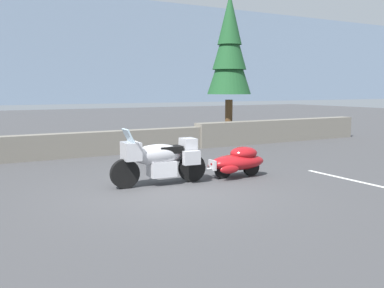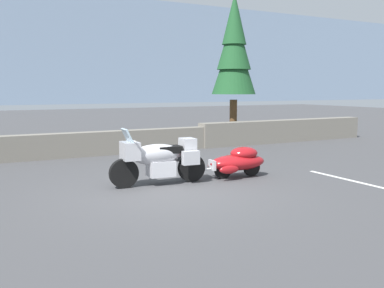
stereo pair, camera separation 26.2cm
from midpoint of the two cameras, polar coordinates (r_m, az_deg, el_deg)
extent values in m
plane|color=#424244|center=(9.38, -3.59, -6.28)|extent=(80.00, 80.00, 0.00)
cube|color=slate|center=(14.64, -13.47, 0.02)|extent=(8.00, 0.47, 0.79)
cube|color=slate|center=(18.46, 11.17, 1.74)|extent=(8.00, 0.57, 0.92)
cylinder|color=black|center=(9.72, -9.64, -3.90)|extent=(0.67, 0.19, 0.66)
cylinder|color=black|center=(10.28, -0.74, -3.19)|extent=(0.67, 0.19, 0.66)
cube|color=silver|center=(9.97, -4.80, -3.24)|extent=(0.63, 0.48, 0.36)
ellipsoid|color=#B2B2B7|center=(9.89, -5.36, -1.41)|extent=(1.23, 0.52, 0.48)
cube|color=#B2B2B7|center=(9.68, -8.85, -0.93)|extent=(0.40, 0.54, 0.40)
cube|color=#9EB7C6|center=(9.62, -9.17, 1.00)|extent=(0.22, 0.45, 0.34)
cube|color=black|center=(9.98, -3.75, -0.73)|extent=(0.58, 0.40, 0.16)
cube|color=#B2B2B7|center=(10.15, -1.26, -0.01)|extent=(0.35, 0.42, 0.28)
cube|color=#B2B2B7|center=(9.89, -0.81, -1.84)|extent=(0.41, 0.19, 0.32)
cube|color=#B2B2B7|center=(10.44, -2.18, -1.36)|extent=(0.41, 0.19, 0.32)
cylinder|color=silver|center=(9.66, -8.59, 0.44)|extent=(0.09, 0.70, 0.04)
cylinder|color=silver|center=(9.69, -9.39, -2.43)|extent=(0.26, 0.09, 0.54)
cylinder|color=black|center=(10.67, 3.42, -3.41)|extent=(0.45, 0.13, 0.44)
cylinder|color=black|center=(11.09, 7.17, -3.05)|extent=(0.45, 0.13, 0.44)
ellipsoid|color=maroon|center=(10.84, 5.34, -2.40)|extent=(1.54, 0.78, 0.40)
ellipsoid|color=maroon|center=(10.90, 6.17, -1.19)|extent=(0.76, 0.61, 0.32)
cube|color=silver|center=(10.51, 2.00, -2.79)|extent=(0.08, 0.32, 0.24)
ellipsoid|color=maroon|center=(10.39, 4.27, -3.38)|extent=(0.53, 0.18, 0.20)
ellipsoid|color=maroon|center=(10.94, 2.62, -2.82)|extent=(0.53, 0.18, 0.20)
cylinder|color=silver|center=(10.35, 0.08, -3.45)|extent=(0.70, 0.10, 0.05)
cylinder|color=brown|center=(18.16, 4.47, 3.10)|extent=(0.31, 0.31, 1.76)
cone|color=#1E5128|center=(18.15, 4.55, 10.99)|extent=(1.82, 1.82, 2.78)
cone|color=#1E5128|center=(18.22, 4.57, 13.62)|extent=(1.41, 1.41, 2.43)
cone|color=#1E5128|center=(18.33, 4.60, 16.22)|extent=(1.00, 1.00, 2.08)
cube|color=silver|center=(10.91, 21.27, -4.83)|extent=(0.12, 3.60, 0.01)
camera|label=1|loc=(0.13, -90.71, -0.09)|focal=40.29mm
camera|label=2|loc=(0.13, 89.29, 0.09)|focal=40.29mm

